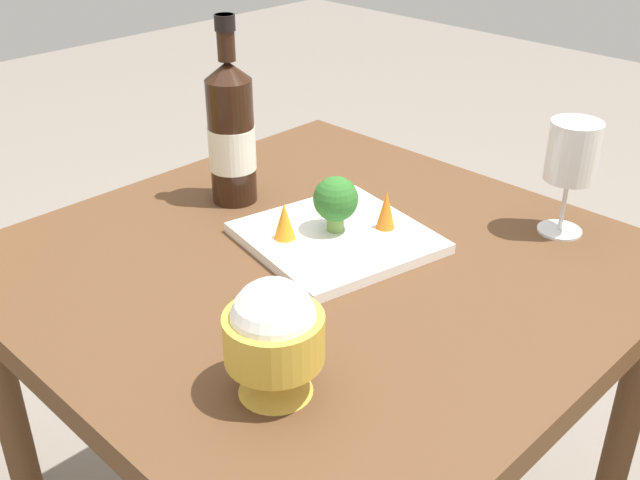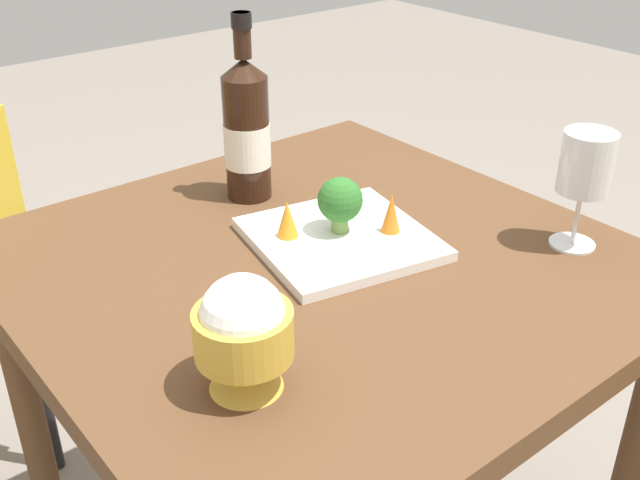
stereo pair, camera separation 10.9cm
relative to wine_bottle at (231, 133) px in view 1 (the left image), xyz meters
The scene contains 8 objects.
dining_table 0.32m from the wine_bottle, 80.40° to the left, with size 0.84×0.84×0.73m.
wine_bottle is the anchor object (origin of this frame).
wine_glass 0.53m from the wine_bottle, 121.92° to the left, with size 0.08×0.08×0.18m.
rice_bowl 0.50m from the wine_bottle, 55.35° to the left, with size 0.11×0.11×0.14m.
serving_plate 0.25m from the wine_bottle, 92.66° to the left, with size 0.29×0.29×0.02m.
broccoli_floret 0.22m from the wine_bottle, 94.41° to the left, with size 0.07×0.07×0.09m.
carrot_garnish_left 0.29m from the wine_bottle, 105.83° to the left, with size 0.03×0.03×0.06m.
carrot_garnish_right 0.20m from the wine_bottle, 73.28° to the left, with size 0.03×0.03×0.06m.
Camera 1 is at (0.68, 0.67, 1.28)m, focal length 42.50 mm.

